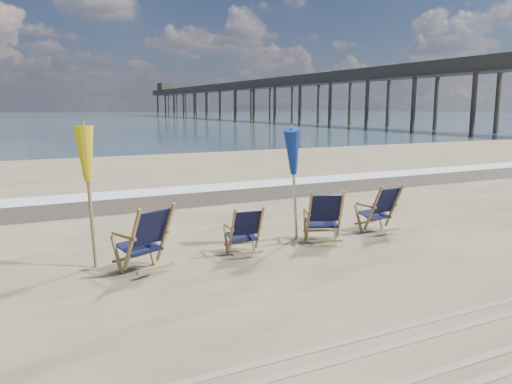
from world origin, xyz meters
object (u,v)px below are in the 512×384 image
at_px(beach_chair_0, 166,235).
at_px(beach_chair_2, 340,217).
at_px(umbrella_blue, 295,153).
at_px(fishing_pier, 267,95).
at_px(beach_chair_3, 394,208).
at_px(beach_chair_1, 260,230).
at_px(umbrella_yellow, 88,162).

distance_m(beach_chair_0, beach_chair_2, 3.29).
xyz_separation_m(umbrella_blue, fishing_pier, (37.54, 72.48, 2.96)).
bearing_deg(beach_chair_3, umbrella_blue, -9.46).
relative_size(beach_chair_2, umbrella_blue, 0.47).
xyz_separation_m(beach_chair_1, beach_chair_3, (3.16, 0.20, 0.07)).
relative_size(beach_chair_1, fishing_pier, 0.01).
relative_size(beach_chair_1, umbrella_yellow, 0.40).
bearing_deg(beach_chair_1, beach_chair_2, -176.04).
bearing_deg(umbrella_yellow, fishing_pier, 60.35).
bearing_deg(beach_chair_0, fishing_pier, -140.00).
relative_size(umbrella_yellow, umbrella_blue, 1.00).
relative_size(beach_chair_2, umbrella_yellow, 0.47).
height_order(beach_chair_3, umbrella_yellow, umbrella_yellow).
height_order(beach_chair_1, umbrella_blue, umbrella_blue).
distance_m(beach_chair_0, umbrella_blue, 2.86).
bearing_deg(beach_chair_1, fishing_pier, -111.94).
height_order(beach_chair_2, umbrella_yellow, umbrella_yellow).
xyz_separation_m(beach_chair_0, umbrella_yellow, (-1.01, 0.62, 1.14)).
bearing_deg(umbrella_blue, fishing_pier, 62.62).
bearing_deg(beach_chair_2, fishing_pier, -94.53).
distance_m(beach_chair_2, beach_chair_3, 1.54).
bearing_deg(beach_chair_3, fishing_pier, -119.72).
xyz_separation_m(beach_chair_0, beach_chair_2, (3.29, -0.05, -0.02)).
height_order(beach_chair_1, umbrella_yellow, umbrella_yellow).
xyz_separation_m(umbrella_yellow, umbrella_blue, (3.60, -0.19, -0.00)).
relative_size(beach_chair_0, fishing_pier, 0.01).
distance_m(beach_chair_1, fishing_pier, 82.54).
relative_size(beach_chair_0, beach_chair_3, 1.06).
height_order(beach_chair_3, umbrella_blue, umbrella_blue).
height_order(beach_chair_0, beach_chair_3, beach_chair_0).
distance_m(beach_chair_2, umbrella_blue, 1.44).
distance_m(beach_chair_0, fishing_pier, 83.32).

